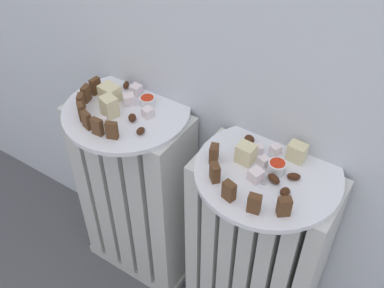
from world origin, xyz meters
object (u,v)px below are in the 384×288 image
at_px(jam_bowl_right, 277,167).
at_px(fork, 269,165).
at_px(radiator_right, 254,259).
at_px(jam_bowl_left, 147,100).
at_px(plate_right, 268,172).
at_px(plate_left, 126,111).
at_px(radiator_left, 137,197).

bearing_deg(jam_bowl_right, fork, 158.26).
relative_size(radiator_right, fork, 5.99).
relative_size(radiator_right, jam_bowl_left, 15.95).
xyz_separation_m(plate_right, fork, (-0.00, 0.01, 0.01)).
xyz_separation_m(jam_bowl_left, jam_bowl_right, (0.36, -0.04, 0.00)).
height_order(radiator_right, fork, fork).
distance_m(plate_left, jam_bowl_left, 0.06).
bearing_deg(radiator_right, jam_bowl_right, 20.74).
bearing_deg(fork, jam_bowl_right, -21.74).
height_order(radiator_left, plate_left, plate_left).
height_order(radiator_left, plate_right, plate_right).
height_order(radiator_right, jam_bowl_right, jam_bowl_right).
height_order(radiator_left, jam_bowl_right, jam_bowl_right).
bearing_deg(radiator_right, plate_right, 0.00).
distance_m(jam_bowl_left, fork, 0.34).
xyz_separation_m(radiator_left, jam_bowl_right, (0.39, 0.01, 0.33)).
distance_m(radiator_left, jam_bowl_left, 0.34).
bearing_deg(plate_right, radiator_right, 0.00).
xyz_separation_m(radiator_left, plate_left, (-0.00, -0.00, 0.31)).
relative_size(radiator_left, plate_right, 1.96).
relative_size(radiator_right, plate_left, 1.96).
distance_m(plate_right, jam_bowl_right, 0.03).
relative_size(plate_right, jam_bowl_left, 8.15).
xyz_separation_m(plate_left, fork, (0.37, 0.01, 0.01)).
relative_size(jam_bowl_right, fork, 0.38).
xyz_separation_m(jam_bowl_right, fork, (-0.02, 0.01, -0.01)).
distance_m(radiator_right, jam_bowl_left, 0.48).
bearing_deg(radiator_left, radiator_right, -0.00).
relative_size(radiator_right, jam_bowl_right, 15.80).
distance_m(plate_left, fork, 0.37).
bearing_deg(fork, jam_bowl_left, 174.91).
bearing_deg(jam_bowl_left, plate_left, -125.67).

